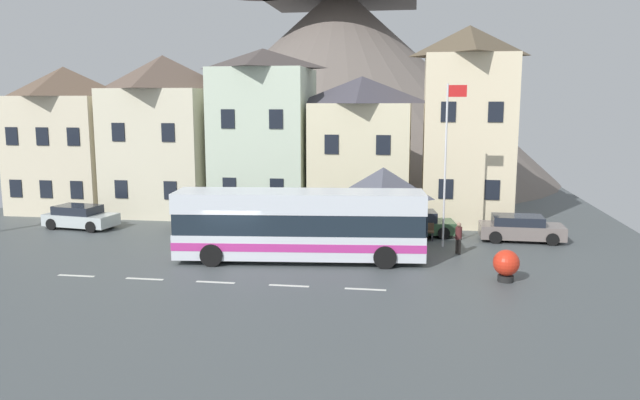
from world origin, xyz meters
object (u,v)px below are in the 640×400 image
townhouse_04 (466,125)px  harbour_buoy (506,264)px  transit_bus (300,226)px  bus_shelter (383,183)px  parked_car_00 (212,217)px  flagpole (447,155)px  public_bench (417,230)px  townhouse_01 (165,135)px  pedestrian_00 (459,236)px  hilltop_castle (339,75)px  parked_car_03 (415,223)px  parked_car_02 (80,217)px  townhouse_00 (68,140)px  townhouse_02 (264,134)px  townhouse_03 (362,149)px  parked_car_01 (520,228)px  pedestrian_01 (391,233)px

townhouse_04 → harbour_buoy: (0.74, -13.16, -5.05)m
transit_bus → bus_shelter: 5.20m
parked_car_00 → flagpole: (12.79, -2.29, 3.89)m
public_bench → bus_shelter: bearing=-134.6°
flagpole → harbour_buoy: 7.23m
townhouse_01 → parked_car_00: bearing=-46.9°
pedestrian_00 → harbour_buoy: bearing=-69.8°
townhouse_01 → public_bench: (16.20, -5.92, -4.55)m
hilltop_castle → parked_car_03: (7.44, -25.48, -8.94)m
parked_car_02 → townhouse_00: bearing=132.8°
parked_car_03 → pedestrian_00: size_ratio=2.77×
townhouse_02 → hilltop_castle: size_ratio=0.26×
townhouse_04 → townhouse_02: bearing=-177.5°
townhouse_01 → flagpole: bearing=-22.8°
hilltop_castle → harbour_buoy: bearing=-71.8°
hilltop_castle → flagpole: size_ratio=5.02×
townhouse_02 → townhouse_01: bearing=176.1°
townhouse_01 → flagpole: 19.03m
public_bench → parked_car_02: bearing=-179.9°
townhouse_03 → public_bench: townhouse_03 is taller
parked_car_00 → parked_car_01: 16.74m
parked_car_01 → flagpole: 5.90m
townhouse_03 → parked_car_03: bearing=-53.3°
parked_car_03 → townhouse_03: bearing=119.3°
parked_car_02 → pedestrian_01: (17.71, -2.74, 0.27)m
townhouse_00 → parked_car_03: bearing=-11.0°
townhouse_04 → parked_car_00: (-14.23, -5.16, -5.09)m
parked_car_00 → pedestrian_00: 13.87m
townhouse_03 → public_bench: 7.51m
bus_shelter → public_bench: (1.71, 1.74, -2.68)m
parked_car_00 → public_bench: 11.48m
public_bench → hilltop_castle: bearing=105.9°
townhouse_00 → parked_car_01: (28.01, -4.85, -4.03)m
townhouse_00 → bus_shelter: (21.02, -7.11, -1.52)m
transit_bus → pedestrian_01: bearing=25.3°
townhouse_00 → parked_car_00: townhouse_00 is taller
townhouse_01 → pedestrian_01: size_ratio=6.19×
townhouse_02 → parked_car_01: size_ratio=2.45×
townhouse_02 → hilltop_castle: hilltop_castle is taller
flagpole → harbour_buoy: size_ratio=6.16×
townhouse_03 → parked_car_02: bearing=-160.5°
hilltop_castle → bus_shelter: size_ratio=10.15×
townhouse_00 → public_bench: size_ratio=5.39×
pedestrian_01 → parked_car_02: bearing=171.2°
bus_shelter → parked_car_00: (-9.74, 2.58, -2.47)m
pedestrian_00 → parked_car_02: bearing=172.4°
hilltop_castle → transit_bus: hilltop_castle is taller
parked_car_03 → pedestrian_00: bearing=-69.3°
townhouse_00 → pedestrian_00: townhouse_00 is taller
townhouse_01 → harbour_buoy: bearing=-33.6°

